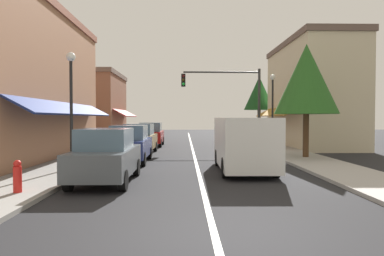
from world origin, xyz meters
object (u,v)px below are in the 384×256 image
(parked_car_second_left, at_px, (130,144))
(fire_hydrant, at_px, (17,176))
(parked_car_far_left, at_px, (151,134))
(tree_right_far, at_px, (259,93))
(traffic_signal_mast_arm, at_px, (232,93))
(street_lamp_right_mid, at_px, (273,100))
(parked_car_third_left, at_px, (139,139))
(tree_right_near, at_px, (306,79))
(van_in_lane, at_px, (243,142))
(parked_car_nearest_left, at_px, (106,156))
(street_lamp_left_near, at_px, (71,91))

(parked_car_second_left, bearing_deg, fire_hydrant, -104.62)
(parked_car_far_left, height_order, tree_right_far, tree_right_far)
(traffic_signal_mast_arm, bearing_deg, street_lamp_right_mid, -48.09)
(parked_car_third_left, relative_size, tree_right_near, 0.70)
(van_in_lane, distance_m, fire_hydrant, 8.15)
(parked_car_nearest_left, bearing_deg, parked_car_far_left, 90.12)
(parked_car_third_left, distance_m, traffic_signal_mast_arm, 7.93)
(parked_car_second_left, height_order, van_in_lane, van_in_lane)
(parked_car_second_left, bearing_deg, parked_car_third_left, 90.88)
(parked_car_far_left, relative_size, tree_right_far, 0.69)
(parked_car_nearest_left, bearing_deg, fire_hydrant, -133.44)
(van_in_lane, xyz_separation_m, tree_right_near, (3.87, 3.95, 2.94))
(parked_car_far_left, height_order, tree_right_near, tree_right_near)
(street_lamp_left_near, height_order, tree_right_near, tree_right_near)
(parked_car_nearest_left, distance_m, tree_right_far, 23.17)
(parked_car_third_left, relative_size, tree_right_far, 0.70)
(street_lamp_right_mid, bearing_deg, fire_hydrant, -127.89)
(tree_right_near, distance_m, fire_hydrant, 14.03)
(parked_car_far_left, distance_m, van_in_lane, 13.57)
(van_in_lane, relative_size, traffic_signal_mast_arm, 0.92)
(street_lamp_right_mid, bearing_deg, street_lamp_left_near, -139.81)
(van_in_lane, distance_m, tree_right_near, 6.27)
(street_lamp_left_near, distance_m, fire_hydrant, 5.18)
(parked_car_third_left, distance_m, street_lamp_left_near, 7.49)
(parked_car_far_left, relative_size, traffic_signal_mast_arm, 0.72)
(street_lamp_left_near, distance_m, tree_right_near, 11.40)
(parked_car_third_left, distance_m, tree_right_near, 9.91)
(tree_right_near, bearing_deg, fire_hydrant, -141.84)
(parked_car_nearest_left, distance_m, traffic_signal_mast_arm, 15.08)
(parked_car_third_left, height_order, tree_right_far, tree_right_far)
(street_lamp_left_near, relative_size, fire_hydrant, 5.39)
(traffic_signal_mast_arm, distance_m, fire_hydrant, 17.73)
(parked_car_second_left, bearing_deg, parked_car_far_left, 89.48)
(parked_car_third_left, xyz_separation_m, traffic_signal_mast_arm, (6.03, 4.18, 3.01))
(parked_car_third_left, relative_size, street_lamp_left_near, 0.88)
(parked_car_nearest_left, distance_m, tree_right_near, 11.30)
(parked_car_far_left, relative_size, street_lamp_left_near, 0.88)
(parked_car_second_left, xyz_separation_m, fire_hydrant, (-1.87, -7.23, -0.33))
(van_in_lane, height_order, traffic_signal_mast_arm, traffic_signal_mast_arm)
(street_lamp_left_near, bearing_deg, tree_right_near, 20.21)
(parked_car_far_left, bearing_deg, fire_hydrant, -96.30)
(traffic_signal_mast_arm, bearing_deg, van_in_lane, -95.22)
(van_in_lane, bearing_deg, traffic_signal_mast_arm, 85.57)
(parked_car_far_left, height_order, street_lamp_left_near, street_lamp_left_near)
(parked_car_nearest_left, relative_size, street_lamp_left_near, 0.88)
(parked_car_nearest_left, bearing_deg, van_in_lane, 26.58)
(tree_right_far, xyz_separation_m, fire_hydrant, (-11.35, -22.87, -3.83))
(tree_right_near, relative_size, fire_hydrant, 6.76)
(van_in_lane, xyz_separation_m, street_lamp_right_mid, (3.31, 8.56, 2.15))
(street_lamp_right_mid, xyz_separation_m, tree_right_near, (0.56, -4.61, 0.79))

